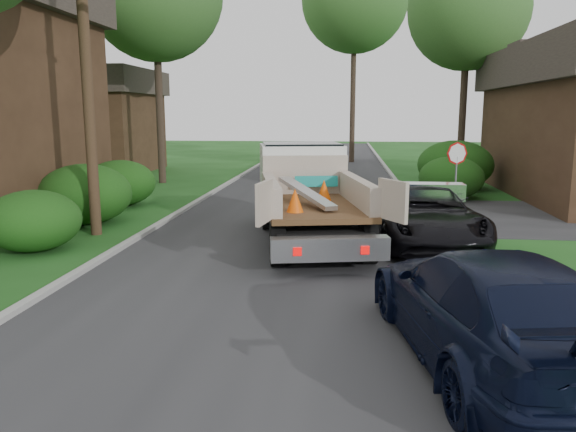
# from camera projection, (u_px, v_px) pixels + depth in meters

# --- Properties ---
(ground) EXTENTS (120.00, 120.00, 0.00)m
(ground) POSITION_uv_depth(u_px,v_px,m) (262.00, 297.00, 10.57)
(ground) COLOR #194814
(ground) RESTS_ON ground
(road) EXTENTS (8.00, 90.00, 0.02)m
(road) POSITION_uv_depth(u_px,v_px,m) (302.00, 208.00, 20.35)
(road) COLOR #28282B
(road) RESTS_ON ground
(curb_left) EXTENTS (0.20, 90.00, 0.12)m
(curb_left) POSITION_uv_depth(u_px,v_px,m) (192.00, 205.00, 20.75)
(curb_left) COLOR #9E9E99
(curb_left) RESTS_ON ground
(curb_right) EXTENTS (0.20, 90.00, 0.12)m
(curb_right) POSITION_uv_depth(u_px,v_px,m) (417.00, 209.00, 19.94)
(curb_right) COLOR #9E9E99
(curb_right) RESTS_ON ground
(stop_sign) EXTENTS (0.71, 0.32, 2.48)m
(stop_sign) POSITION_uv_depth(u_px,v_px,m) (457.00, 163.00, 18.54)
(stop_sign) COLOR slate
(stop_sign) RESTS_ON ground
(utility_pole) EXTENTS (2.42, 1.25, 10.00)m
(utility_pole) POSITION_uv_depth(u_px,v_px,m) (85.00, 46.00, 15.05)
(utility_pole) COLOR #382619
(utility_pole) RESTS_ON ground
(house_left_far) EXTENTS (7.56, 7.56, 6.00)m
(house_left_far) POSITION_uv_depth(u_px,v_px,m) (88.00, 119.00, 32.88)
(house_left_far) COLOR #382417
(house_left_far) RESTS_ON ground
(hedge_left_a) EXTENTS (2.34, 2.34, 1.53)m
(hedge_left_a) POSITION_uv_depth(u_px,v_px,m) (33.00, 221.00, 13.98)
(hedge_left_a) COLOR #0E3F0F
(hedge_left_a) RESTS_ON ground
(hedge_left_b) EXTENTS (2.86, 2.86, 1.87)m
(hedge_left_b) POSITION_uv_depth(u_px,v_px,m) (85.00, 194.00, 17.40)
(hedge_left_b) COLOR #0E3F0F
(hedge_left_b) RESTS_ON ground
(hedge_left_c) EXTENTS (2.60, 2.60, 1.70)m
(hedge_left_c) POSITION_uv_depth(u_px,v_px,m) (120.00, 183.00, 20.87)
(hedge_left_c) COLOR #0E3F0F
(hedge_left_c) RESTS_ON ground
(hedge_right_a) EXTENTS (2.60, 2.60, 1.70)m
(hedge_right_a) POSITION_uv_depth(u_px,v_px,m) (451.00, 178.00, 22.56)
(hedge_right_a) COLOR #0E3F0F
(hedge_right_a) RESTS_ON ground
(hedge_right_b) EXTENTS (3.38, 3.38, 2.21)m
(hedge_right_b) POSITION_uv_depth(u_px,v_px,m) (455.00, 165.00, 25.39)
(hedge_right_b) COLOR #0E3F0F
(hedge_right_b) RESTS_ON ground
(tree_right_far) EXTENTS (6.00, 6.00, 11.50)m
(tree_right_far) POSITION_uv_depth(u_px,v_px,m) (468.00, 10.00, 27.87)
(tree_right_far) COLOR #2D2119
(tree_right_far) RESTS_ON ground
(flatbed_truck) EXTENTS (3.98, 7.08, 2.53)m
(flatbed_truck) POSITION_uv_depth(u_px,v_px,m) (306.00, 187.00, 15.71)
(flatbed_truck) COLOR black
(flatbed_truck) RESTS_ON ground
(black_pickup) EXTENTS (2.95, 5.68, 1.53)m
(black_pickup) POSITION_uv_depth(u_px,v_px,m) (423.00, 215.00, 14.77)
(black_pickup) COLOR black
(black_pickup) RESTS_ON ground
(navy_suv) EXTENTS (3.11, 5.82, 1.60)m
(navy_suv) POSITION_uv_depth(u_px,v_px,m) (489.00, 307.00, 7.63)
(navy_suv) COLOR black
(navy_suv) RESTS_ON ground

